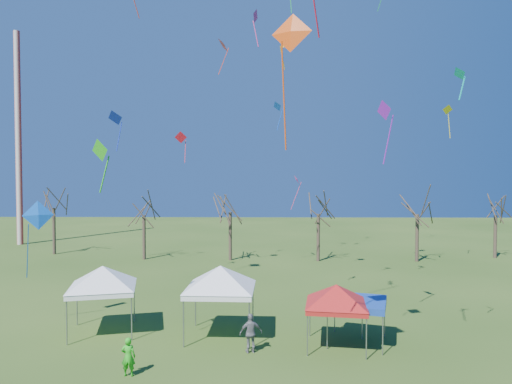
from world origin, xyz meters
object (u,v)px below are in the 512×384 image
person_grey (251,333)px  tree_3 (318,197)px  tree_0 (53,192)px  tent_red (336,289)px  tent_white_west (103,270)px  tree_2 (230,195)px  tree_1 (144,200)px  tent_blue (357,303)px  tree_4 (418,198)px  tree_5 (496,200)px  person_green (128,357)px  radio_mast (18,138)px  tent_white_mid (220,270)px

person_grey → tree_3: bearing=-118.7°
tree_0 → tent_red: size_ratio=2.18×
tent_white_west → person_grey: 8.45m
tree_2 → tent_red: size_ratio=2.11×
tree_0 → tree_1: 10.47m
tent_red → tent_blue: bearing=28.4°
tree_4 → tent_white_west: size_ratio=1.79×
tree_1 → tree_5: 34.52m
tree_0 → tree_2: 18.72m
tree_0 → person_green: tree_0 is taller
radio_mast → tree_4: bearing=-13.0°
tent_white_mid → tent_blue: (6.70, -0.76, -1.41)m
tent_red → tree_4: bearing=63.1°
radio_mast → tree_1: bearing=-28.5°
tree_0 → tent_blue: 36.28m
person_green → person_grey: person_grey is taller
tree_0 → tree_4: (36.20, -3.38, -0.43)m
tree_2 → tent_white_mid: (1.06, -20.87, -2.94)m
tree_2 → tent_blue: (7.76, -21.63, -4.35)m
tree_2 → tree_3: size_ratio=1.03×
tree_4 → person_green: 32.50m
tent_white_west → person_green: size_ratio=2.80×
tree_0 → person_grey: tree_0 is taller
radio_mast → tent_white_mid: bearing=-48.8°
radio_mast → person_green: (23.41, -35.10, -11.71)m
tree_3 → person_grey: (-5.75, -22.61, -5.18)m
person_grey → person_green: bearing=13.0°
tree_5 → person_green: (-28.31, -27.17, -4.94)m
tent_white_west → person_grey: size_ratio=2.45×
tree_5 → tent_red: bearing=-129.1°
tree_1 → tent_blue: tree_1 is taller
person_green → tent_blue: bearing=-158.1°
tree_3 → tent_blue: bearing=-91.7°
radio_mast → tree_3: (34.03, -9.96, -6.42)m
tree_1 → tree_4: size_ratio=0.96×
tree_1 → tent_blue: size_ratio=2.27×
tree_0 → tent_red: tree_0 is taller
person_grey → tree_5: bearing=-148.0°
radio_mast → tent_red: (32.30, -31.84, -9.72)m
tree_3 → person_green: bearing=-112.9°
tree_2 → tent_white_mid: tree_2 is taller
tree_2 → tree_4: 17.73m
tree_4 → tent_white_mid: tree_4 is taller
tree_1 → tree_4: tree_4 is taller
tree_4 → person_green: tree_4 is taller
tree_0 → tent_red: (25.14, -25.23, -3.70)m
tree_3 → tent_blue: (-0.64, -21.29, -4.14)m
tree_4 → tree_5: size_ratio=1.06×
tree_2 → tree_5: bearing=3.7°
tree_5 → tent_red: (-19.43, -23.91, -2.95)m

